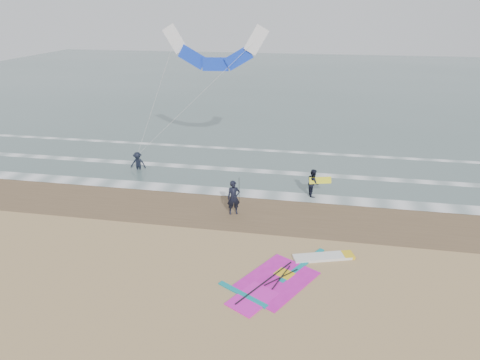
% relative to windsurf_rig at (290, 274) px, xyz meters
% --- Properties ---
extents(ground, '(120.00, 120.00, 0.00)m').
position_rel_windsurf_rig_xyz_m(ground, '(-2.65, -0.30, -0.04)').
color(ground, tan).
rests_on(ground, ground).
extents(sea_water, '(120.00, 80.00, 0.02)m').
position_rel_windsurf_rig_xyz_m(sea_water, '(-2.65, 47.70, -0.02)').
color(sea_water, '#47605E').
rests_on(sea_water, ground).
extents(wet_sand_band, '(120.00, 5.00, 0.01)m').
position_rel_windsurf_rig_xyz_m(wet_sand_band, '(-2.65, 5.70, -0.03)').
color(wet_sand_band, brown).
rests_on(wet_sand_band, ground).
extents(foam_waterline, '(120.00, 9.15, 0.02)m').
position_rel_windsurf_rig_xyz_m(foam_waterline, '(-2.65, 10.15, -0.01)').
color(foam_waterline, white).
rests_on(foam_waterline, ground).
extents(windsurf_rig, '(5.61, 5.31, 0.13)m').
position_rel_windsurf_rig_xyz_m(windsurf_rig, '(0.00, 0.00, 0.00)').
color(windsurf_rig, white).
rests_on(windsurf_rig, ground).
extents(person_standing, '(0.81, 0.68, 1.91)m').
position_rel_windsurf_rig_xyz_m(person_standing, '(-3.44, 5.18, 0.92)').
color(person_standing, black).
rests_on(person_standing, ground).
extents(person_walking, '(0.80, 0.93, 1.66)m').
position_rel_windsurf_rig_xyz_m(person_walking, '(0.71, 8.33, 0.80)').
color(person_walking, black).
rests_on(person_walking, ground).
extents(person_wading, '(1.10, 0.68, 1.64)m').
position_rel_windsurf_rig_xyz_m(person_wading, '(-11.15, 10.47, 0.78)').
color(person_wading, black).
rests_on(person_wading, ground).
extents(held_pole, '(0.17, 0.86, 1.82)m').
position_rel_windsurf_rig_xyz_m(held_pole, '(-3.14, 5.18, 1.36)').
color(held_pole, black).
rests_on(held_pole, ground).
extents(carried_kiteboard, '(1.30, 0.51, 0.39)m').
position_rel_windsurf_rig_xyz_m(carried_kiteboard, '(1.11, 8.23, 1.02)').
color(carried_kiteboard, yellow).
rests_on(carried_kiteboard, ground).
extents(surf_kite, '(8.50, 2.77, 8.35)m').
position_rel_windsurf_rig_xyz_m(surf_kite, '(-6.21, 13.09, 7.61)').
color(surf_kite, white).
rests_on(surf_kite, ground).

